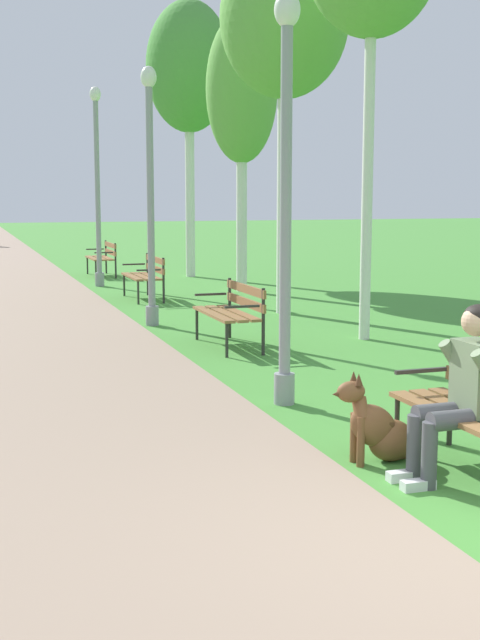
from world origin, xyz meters
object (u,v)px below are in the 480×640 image
object	(u,v)px
dog_brown	(379,429)
birch_tree_sixth	(189,68)
park_bench_mid	(233,309)
park_bench_furthest	(103,256)
lamp_post_near	(286,197)
birch_tree_fourth	(284,21)
lamp_post_mid	(150,194)
lamp_post_far	(97,185)
person_seated_on_near_bench	(463,386)
birch_tree_fifth	(242,92)
park_bench_far	(146,273)

from	to	relation	value
dog_brown	birch_tree_sixth	world-z (taller)	birch_tree_sixth
park_bench_mid	park_bench_furthest	distance (m)	10.44
park_bench_furthest	lamp_post_near	world-z (taller)	lamp_post_near
park_bench_mid	dog_brown	size ratio (longest dim) A/B	1.80
birch_tree_fourth	birch_tree_sixth	distance (m)	6.84
park_bench_furthest	lamp_post_mid	bearing A→B (deg)	-94.23
lamp_post_far	park_bench_mid	bearing A→B (deg)	-86.74
dog_brown	lamp_post_far	bearing A→B (deg)	89.98
birch_tree_sixth	lamp_post_mid	bearing A→B (deg)	-109.45
park_bench_furthest	person_seated_on_near_bench	distance (m)	15.99
lamp_post_far	birch_tree_sixth	bearing A→B (deg)	31.62
person_seated_on_near_bench	birch_tree_fifth	bearing A→B (deg)	78.87
park_bench_far	lamp_post_near	xyz separation A→B (m)	(-0.49, -8.54, 1.47)
park_bench_far	lamp_post_near	distance (m)	8.67
park_bench_far	lamp_post_far	size ratio (longest dim) A/B	0.35
park_bench_furthest	birch_tree_sixth	bearing A→B (deg)	-21.27
birch_tree_fourth	birch_tree_fifth	size ratio (longest dim) A/B	1.09
park_bench_furthest	lamp_post_far	xyz separation A→B (m)	(-0.47, -2.33, 1.71)
lamp_post_mid	lamp_post_far	size ratio (longest dim) A/B	0.91
park_bench_mid	birch_tree_sixth	world-z (taller)	birch_tree_sixth
lamp_post_near	lamp_post_mid	distance (m)	5.29
park_bench_far	person_seated_on_near_bench	distance (m)	10.98
birch_tree_fifth	dog_brown	bearing A→B (deg)	-103.41
lamp_post_mid	birch_tree_sixth	distance (m)	8.47
dog_brown	birch_tree_sixth	xyz separation A→B (m)	(2.50, 14.66, 4.74)
park_bench_far	person_seated_on_near_bench	bearing A→B (deg)	-90.58
park_bench_far	birch_tree_fifth	bearing A→B (deg)	18.84
park_bench_far	birch_tree_fifth	distance (m)	4.25
park_bench_furthest	lamp_post_far	size ratio (longest dim) A/B	0.35
park_bench_far	dog_brown	distance (m)	10.45
person_seated_on_near_bench	park_bench_mid	bearing A→B (deg)	88.92
lamp_post_near	birch_tree_fifth	world-z (taller)	birch_tree_fifth
dog_brown	birch_tree_fifth	bearing A→B (deg)	76.59
birch_tree_fifth	birch_tree_sixth	size ratio (longest dim) A/B	0.85
dog_brown	lamp_post_mid	world-z (taller)	lamp_post_mid
lamp_post_far	birch_tree_fifth	bearing A→B (deg)	-35.99
park_bench_far	park_bench_furthest	size ratio (longest dim) A/B	1.00
park_bench_mid	lamp_post_far	bearing A→B (deg)	93.26
dog_brown	person_seated_on_near_bench	bearing A→B (deg)	-55.90
park_bench_mid	birch_tree_sixth	xyz separation A→B (m)	(2.04, 9.65, 4.48)
dog_brown	birch_tree_fourth	distance (m)	9.33
dog_brown	lamp_post_near	xyz separation A→B (m)	(-0.02, 1.91, 1.72)
person_seated_on_near_bench	birch_tree_fifth	xyz separation A→B (m)	(2.31, 11.72, 3.39)
park_bench_mid	birch_tree_fifth	world-z (taller)	birch_tree_fifth
lamp_post_far	birch_tree_fourth	xyz separation A→B (m)	(2.27, -5.29, 2.58)
person_seated_on_near_bench	birch_tree_fourth	size ratio (longest dim) A/B	0.20
lamp_post_mid	birch_tree_fifth	distance (m)	5.30
park_bench_far	park_bench_mid	bearing A→B (deg)	-90.07
park_bench_furthest	birch_tree_fifth	size ratio (longest dim) A/B	0.27
birch_tree_fifth	park_bench_furthest	bearing A→B (deg)	117.23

